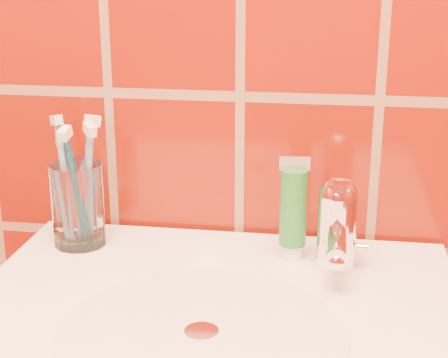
# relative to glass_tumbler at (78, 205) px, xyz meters

# --- Properties ---
(glass_tumbler) EXTENTS (0.07, 0.07, 0.11)m
(glass_tumbler) POSITION_rel_glass_tumbler_xyz_m (0.00, 0.00, 0.00)
(glass_tumbler) COLOR white
(glass_tumbler) RESTS_ON pedestal_sink
(toothpaste_tube) EXTENTS (0.04, 0.03, 0.14)m
(toothpaste_tube) POSITION_rel_glass_tumbler_xyz_m (0.29, -0.00, 0.01)
(toothpaste_tube) COLOR white
(toothpaste_tube) RESTS_ON pedestal_sink
(faucet) EXTENTS (0.05, 0.11, 0.12)m
(faucet) POSITION_rel_glass_tumbler_xyz_m (0.34, -0.03, 0.01)
(faucet) COLOR white
(faucet) RESTS_ON pedestal_sink
(toothbrush_0) EXTENTS (0.08, 0.07, 0.18)m
(toothbrush_0) POSITION_rel_glass_tumbler_xyz_m (0.01, 0.01, 0.03)
(toothbrush_0) COLOR #6F8BC6
(toothbrush_0) RESTS_ON glass_tumbler
(toothbrush_1) EXTENTS (0.10, 0.11, 0.19)m
(toothbrush_1) POSITION_rel_glass_tumbler_xyz_m (0.02, -0.01, 0.03)
(toothbrush_1) COLOR #6D98C2
(toothbrush_1) RESTS_ON glass_tumbler
(toothbrush_2) EXTENTS (0.04, 0.11, 0.19)m
(toothbrush_2) POSITION_rel_glass_tumbler_xyz_m (0.01, -0.02, 0.03)
(toothbrush_2) COLOR #0B4C61
(toothbrush_2) RESTS_ON glass_tumbler
(toothbrush_3) EXTENTS (0.09, 0.10, 0.19)m
(toothbrush_3) POSITION_rel_glass_tumbler_xyz_m (-0.02, 0.01, 0.03)
(toothbrush_3) COLOR #6BA1BF
(toothbrush_3) RESTS_ON glass_tumbler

